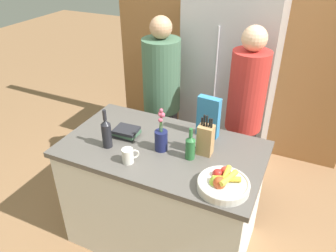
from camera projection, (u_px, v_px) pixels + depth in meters
ground_plane at (163, 234)px, 2.85m from camera, size 14.00×14.00×0.00m
kitchen_island at (163, 194)px, 2.61m from camera, size 1.46×0.84×0.93m
back_wall_wood at (230, 37)px, 3.49m from camera, size 2.66×0.12×2.60m
refrigerator at (230, 81)px, 3.34m from camera, size 0.87×0.62×1.91m
fruit_bowl at (223, 183)px, 1.98m from camera, size 0.32×0.32×0.11m
knife_block at (205, 139)px, 2.25m from camera, size 0.10×0.09×0.30m
flower_vase at (161, 138)px, 2.30m from camera, size 0.09×0.09×0.33m
cereal_box at (208, 117)px, 2.43m from camera, size 0.17×0.08×0.32m
coffee_mug at (128, 156)px, 2.19m from camera, size 0.10×0.10×0.10m
book_stack at (126, 132)px, 2.48m from camera, size 0.20×0.15×0.07m
bottle_oil at (190, 147)px, 2.21m from camera, size 0.07×0.07×0.24m
bottle_vinegar at (106, 133)px, 2.32m from camera, size 0.07×0.07×0.30m
person_at_sink at (162, 96)px, 3.07m from camera, size 0.34×0.34×1.68m
person_in_blue at (244, 112)px, 2.77m from camera, size 0.31×0.31×1.68m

